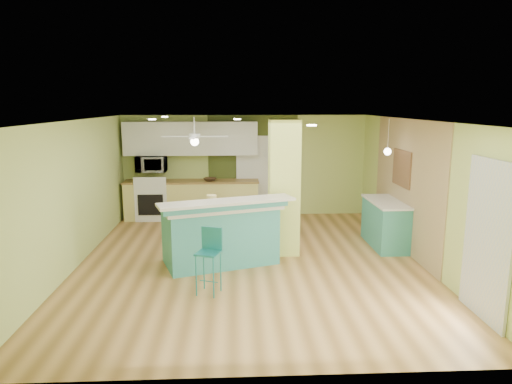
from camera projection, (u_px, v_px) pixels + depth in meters
floor at (250, 262)px, 8.15m from camera, size 6.00×7.00×0.01m
ceiling at (250, 120)px, 7.67m from camera, size 6.00×7.00×0.01m
wall_back at (245, 166)px, 11.35m from camera, size 6.00×0.01×2.50m
wall_front at (262, 262)px, 4.48m from camera, size 6.00×0.01×2.50m
wall_left at (74, 195)px, 7.77m from camera, size 0.01×7.00×2.50m
wall_right at (419, 191)px, 8.06m from camera, size 0.01×7.00×2.50m
wood_panel at (406, 185)px, 8.65m from camera, size 0.02×3.40×2.50m
olive_accent at (253, 166)px, 11.34m from camera, size 2.20×0.02×2.50m
interior_door at (253, 176)px, 11.36m from camera, size 0.82×0.05×2.00m
french_door at (487, 241)px, 5.84m from camera, size 0.04×1.08×2.10m
column at (284, 187)px, 8.44m from camera, size 0.55×0.55×2.50m
kitchen_run at (192, 199)px, 11.14m from camera, size 3.25×0.63×0.94m
stove at (153, 200)px, 11.09m from camera, size 0.76×0.66×1.08m
upper_cabinets at (191, 138)px, 10.97m from camera, size 3.20×0.34×0.80m
microwave at (151, 164)px, 10.92m from camera, size 0.70×0.48×0.39m
ceiling_fan at (195, 137)px, 9.66m from camera, size 1.41×1.41×0.61m
pendant_lamp at (388, 151)px, 8.66m from camera, size 0.14×0.14×0.69m
wall_decor at (402, 168)px, 8.78m from camera, size 0.03×0.90×0.70m
peninsula at (220, 232)px, 7.99m from camera, size 2.41×1.82×1.21m
bar_stool at (210, 250)px, 6.72m from camera, size 0.42×0.42×0.98m
side_counter at (385, 223)px, 8.99m from camera, size 0.60×1.41×0.91m
fruit_bowl at (210, 179)px, 10.97m from camera, size 0.37×0.37×0.08m
canister at (212, 200)px, 7.81m from camera, size 0.17×0.17×0.18m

